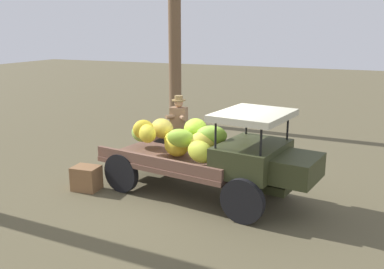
{
  "coord_description": "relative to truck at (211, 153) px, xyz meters",
  "views": [
    {
      "loc": [
        3.13,
        -7.82,
        3.36
      ],
      "look_at": [
        -0.25,
        -0.04,
        1.24
      ],
      "focal_mm": 39.96,
      "sensor_mm": 36.0,
      "label": 1
    }
  ],
  "objects": [
    {
      "name": "truck",
      "position": [
        0.0,
        0.0,
        0.0
      ],
      "size": [
        4.61,
        2.29,
        1.85
      ],
      "rotation": [
        0.0,
        0.0,
        -0.15
      ],
      "color": "#32371E",
      "rests_on": "ground"
    },
    {
      "name": "farmer",
      "position": [
        -1.44,
        1.54,
        0.1
      ],
      "size": [
        0.53,
        0.47,
        1.77
      ],
      "rotation": [
        0.0,
        0.0,
        -1.5
      ],
      "color": "#8E6B55",
      "rests_on": "ground"
    },
    {
      "name": "loose_banana_bunch",
      "position": [
        -0.83,
        2.42,
        -0.76
      ],
      "size": [
        0.61,
        0.58,
        0.32
      ],
      "primitive_type": "ellipsoid",
      "rotation": [
        0.0,
        0.0,
        2.6
      ],
      "color": "#8EAC2E",
      "rests_on": "ground"
    },
    {
      "name": "ground_plane",
      "position": [
        -0.21,
        0.11,
        -0.92
      ],
      "size": [
        60.0,
        60.0,
        0.0
      ],
      "primitive_type": "plane",
      "color": "brown"
    },
    {
      "name": "wooden_crate",
      "position": [
        -2.56,
        -0.72,
        -0.66
      ],
      "size": [
        0.59,
        0.49,
        0.51
      ],
      "primitive_type": "cube",
      "rotation": [
        0.0,
        0.0,
        0.09
      ],
      "color": "#895F3C",
      "rests_on": "ground"
    }
  ]
}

